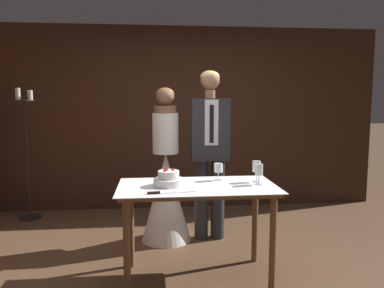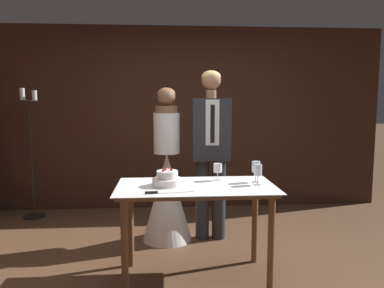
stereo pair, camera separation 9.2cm
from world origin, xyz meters
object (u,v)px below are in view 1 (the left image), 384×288
Objects in this scene: groom at (210,146)px; candle_stand at (27,159)px; bride at (166,186)px; wine_glass_far at (259,171)px; wine_glass_middle at (218,168)px; cake_knife at (162,193)px; wine_glass_near at (257,167)px; tiered_cake at (169,179)px; cake_table at (197,198)px.

groom is 2.43m from candle_stand.
wine_glass_far is at bearing -50.55° from bride.
wine_glass_middle is 0.09× the size of bride.
cake_knife is 0.23× the size of bride.
candle_stand is (-2.53, 1.75, -0.16)m from wine_glass_near.
cake_table is at bearing -4.26° from tiered_cake.
cake_table is at bearing -138.64° from wine_glass_middle.
bride reaches higher than wine_glass_near.
cake_table is 7.49× the size of wine_glass_far.
bride is 1.99m from candle_stand.
cake_knife is at bearing -140.00° from wine_glass_middle.
bride is 0.90× the size of groom.
wine_glass_middle is (0.52, 0.43, 0.10)m from cake_knife.
wine_glass_near is at bearing 9.64° from cake_table.
bride reaches higher than tiered_cake.
wine_glass_near is (0.84, 0.34, 0.13)m from cake_knife.
wine_glass_near is at bearing -16.25° from wine_glass_middle.
cake_knife is 0.92m from wine_glass_near.
tiered_cake is 1.43× the size of wine_glass_far.
tiered_cake is 0.15× the size of bride.
wine_glass_near is 1.21× the size of wine_glass_middle.
candle_stand reaches higher than cake_table.
candle_stand is at bearing 152.29° from bride.
cake_table is 0.96m from bride.
cake_table is 3.51× the size of cake_knife.
cake_knife is at bearing -164.55° from wine_glass_far.
tiered_cake is at bearing -159.71° from wine_glass_middle.
candle_stand reaches higher than wine_glass_middle.
wine_glass_near reaches higher than wine_glass_far.
bride is at bearing 89.82° from tiered_cake.
cake_knife is 1.31m from groom.
wine_glass_far is (0.77, -0.04, 0.07)m from tiered_cake.
wine_glass_far reaches higher than cake_table.
bride is at bearing 104.68° from cake_table.
cake_table is 0.73× the size of groom.
groom is (0.48, 0.90, 0.17)m from tiered_cake.
wine_glass_near is at bearing 14.72° from cake_knife.
cake_table is at bearing -104.69° from groom.
candle_stand is (-2.24, 0.92, -0.25)m from groom.
groom reaches higher than tiered_cake.
groom is (0.55, 1.17, 0.21)m from cake_knife.
groom is at bearing -22.40° from candle_stand.
wine_glass_middle is 0.08× the size of groom.
wine_glass_far is 0.98m from groom.
cake_table is at bearing 178.17° from wine_glass_far.
tiered_cake is 1.37× the size of wine_glass_near.
wine_glass_middle is (0.21, 0.19, 0.22)m from cake_table.
bride is 0.99× the size of candle_stand.
cake_knife is at bearing -51.04° from candle_stand.
wine_glass_far is at bearing -72.85° from groom.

